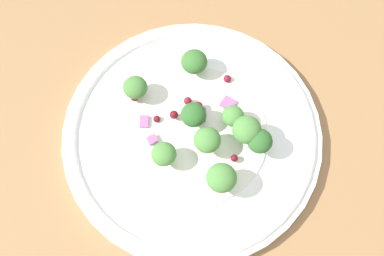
# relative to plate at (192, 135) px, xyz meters

# --- Properties ---
(ground_plane) EXTENTS (1.80, 1.80, 0.02)m
(ground_plane) POSITION_rel_plate_xyz_m (-0.02, -0.02, -0.02)
(ground_plane) COLOR olive
(plate) EXTENTS (0.26, 0.26, 0.02)m
(plate) POSITION_rel_plate_xyz_m (0.00, 0.00, 0.00)
(plate) COLOR white
(plate) RESTS_ON ground_plane
(dressing_pool) EXTENTS (0.15, 0.15, 0.00)m
(dressing_pool) POSITION_rel_plate_xyz_m (0.00, -0.00, 0.00)
(dressing_pool) COLOR white
(dressing_pool) RESTS_ON plate
(broccoli_floret_0) EXTENTS (0.03, 0.03, 0.03)m
(broccoli_floret_0) POSITION_rel_plate_xyz_m (-0.01, 0.02, 0.03)
(broccoli_floret_0) COLOR #ADD18E
(broccoli_floret_0) RESTS_ON plate
(broccoli_floret_1) EXTENTS (0.03, 0.03, 0.03)m
(broccoli_floret_1) POSITION_rel_plate_xyz_m (-0.01, -0.07, 0.02)
(broccoli_floret_1) COLOR #8EB77A
(broccoli_floret_1) RESTS_ON plate
(broccoli_floret_2) EXTENTS (0.03, 0.03, 0.03)m
(broccoli_floret_2) POSITION_rel_plate_xyz_m (-0.02, 0.06, 0.03)
(broccoli_floret_2) COLOR #8EB77A
(broccoli_floret_2) RESTS_ON plate
(broccoli_floret_3) EXTENTS (0.03, 0.03, 0.03)m
(broccoli_floret_3) POSITION_rel_plate_xyz_m (-0.05, 0.01, 0.03)
(broccoli_floret_3) COLOR #8EB77A
(broccoli_floret_3) RESTS_ON plate
(broccoli_floret_4) EXTENTS (0.02, 0.02, 0.02)m
(broccoli_floret_4) POSITION_rel_plate_xyz_m (-0.06, 0.03, 0.02)
(broccoli_floret_4) COLOR #8EB77A
(broccoli_floret_4) RESTS_ON plate
(broccoli_floret_5) EXTENTS (0.02, 0.02, 0.02)m
(broccoli_floret_5) POSITION_rel_plate_xyz_m (0.05, -0.05, 0.02)
(broccoli_floret_5) COLOR #ADD18E
(broccoli_floret_5) RESTS_ON plate
(broccoli_floret_6) EXTENTS (0.02, 0.02, 0.02)m
(broccoli_floret_6) POSITION_rel_plate_xyz_m (-0.04, -0.00, 0.02)
(broccoli_floret_6) COLOR #ADD18E
(broccoli_floret_6) RESTS_ON plate
(broccoli_floret_7) EXTENTS (0.02, 0.02, 0.02)m
(broccoli_floret_7) POSITION_rel_plate_xyz_m (0.03, 0.02, 0.02)
(broccoli_floret_7) COLOR #ADD18E
(broccoli_floret_7) RESTS_ON plate
(broccoli_floret_8) EXTENTS (0.02, 0.02, 0.03)m
(broccoli_floret_8) POSITION_rel_plate_xyz_m (-0.00, -0.01, 0.02)
(broccoli_floret_8) COLOR #8EB77A
(broccoli_floret_8) RESTS_ON plate
(cranberry_0) EXTENTS (0.01, 0.01, 0.01)m
(cranberry_0) POSITION_rel_plate_xyz_m (-0.00, -0.03, 0.01)
(cranberry_0) COLOR maroon
(cranberry_0) RESTS_ON plate
(cranberry_1) EXTENTS (0.01, 0.01, 0.01)m
(cranberry_1) POSITION_rel_plate_xyz_m (0.05, -0.05, 0.01)
(cranberry_1) COLOR maroon
(cranberry_1) RESTS_ON plate
(cranberry_2) EXTENTS (0.01, 0.01, 0.01)m
(cranberry_2) POSITION_rel_plate_xyz_m (0.03, -0.02, 0.01)
(cranberry_2) COLOR maroon
(cranberry_2) RESTS_ON plate
(cranberry_3) EXTENTS (0.01, 0.01, 0.01)m
(cranberry_3) POSITION_rel_plate_xyz_m (-0.05, -0.05, 0.01)
(cranberry_3) COLOR maroon
(cranberry_3) RESTS_ON plate
(cranberry_4) EXTENTS (0.01, 0.01, 0.01)m
(cranberry_4) POSITION_rel_plate_xyz_m (0.01, -0.02, 0.01)
(cranberry_4) COLOR maroon
(cranberry_4) RESTS_ON plate
(cranberry_5) EXTENTS (0.01, 0.01, 0.01)m
(cranberry_5) POSITION_rel_plate_xyz_m (-0.01, -0.03, 0.01)
(cranberry_5) COLOR maroon
(cranberry_5) RESTS_ON plate
(cranberry_6) EXTENTS (0.01, 0.01, 0.01)m
(cranberry_6) POSITION_rel_plate_xyz_m (-0.04, 0.03, 0.01)
(cranberry_6) COLOR maroon
(cranberry_6) RESTS_ON plate
(onion_bit_0) EXTENTS (0.01, 0.01, 0.00)m
(onion_bit_0) POSITION_rel_plate_xyz_m (0.04, 0.00, 0.01)
(onion_bit_0) COLOR #A35B93
(onion_bit_0) RESTS_ON plate
(onion_bit_1) EXTENTS (0.01, 0.01, 0.00)m
(onion_bit_1) POSITION_rel_plate_xyz_m (0.05, -0.02, 0.01)
(onion_bit_1) COLOR #A35B93
(onion_bit_1) RESTS_ON plate
(onion_bit_2) EXTENTS (0.01, 0.02, 0.01)m
(onion_bit_2) POSITION_rel_plate_xyz_m (-0.01, -0.02, 0.01)
(onion_bit_2) COLOR #934C84
(onion_bit_2) RESTS_ON plate
(onion_bit_3) EXTENTS (0.02, 0.02, 0.00)m
(onion_bit_3) POSITION_rel_plate_xyz_m (-0.04, -0.02, 0.01)
(onion_bit_3) COLOR #A35B93
(onion_bit_3) RESTS_ON plate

